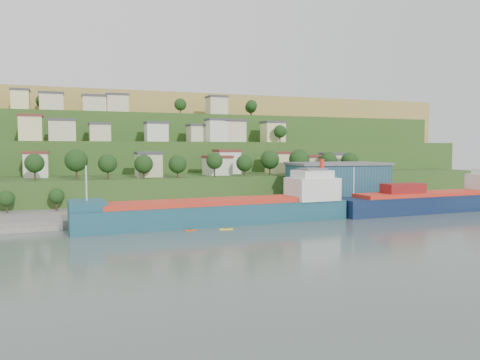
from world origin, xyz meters
name	(u,v)px	position (x,y,z in m)	size (l,w,h in m)	color
ground	(217,231)	(0.00, 0.00, 0.00)	(500.00, 500.00, 0.00)	#42514C
quay	(252,212)	(20.00, 28.00, 0.00)	(220.00, 26.00, 4.00)	slate
hillside	(129,182)	(0.00, 168.68, 0.08)	(360.00, 210.42, 96.00)	#284719
cargo_ship_near	(226,212)	(5.51, 10.16, 2.96)	(72.45, 13.97, 18.53)	#154651
cargo_ship_far	(438,202)	(75.07, 9.67, 2.81)	(65.60, 12.26, 17.76)	#0D153B
warehouse	(337,182)	(51.17, 29.70, 8.43)	(32.84, 22.18, 12.80)	#1C4354
dinghy	(20,224)	(-43.62, 16.09, 1.57)	(3.71, 1.39, 0.74)	silver
kayak_orange	(191,230)	(-5.82, 2.41, 0.22)	(3.04, 1.11, 0.75)	#D14712
kayak_yellow	(226,229)	(2.55, 0.87, 0.24)	(3.34, 1.08, 0.82)	yellow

